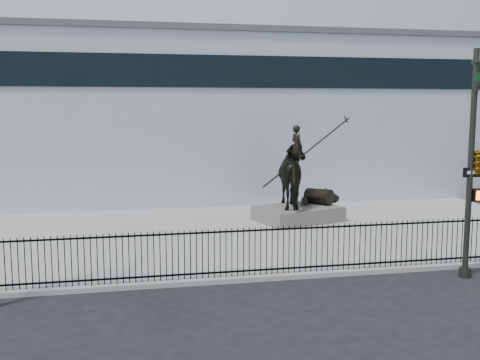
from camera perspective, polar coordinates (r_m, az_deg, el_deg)
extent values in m
plane|color=black|center=(16.25, 0.72, -11.51)|extent=(120.00, 120.00, 0.00)
cube|color=#989895|center=(22.86, -3.03, -5.69)|extent=(30.00, 12.00, 0.15)
cube|color=silver|center=(35.17, -6.26, 6.20)|extent=(44.00, 14.00, 9.00)
cube|color=black|center=(17.33, -0.17, -9.25)|extent=(22.00, 0.05, 0.05)
cube|color=black|center=(17.01, -0.17, -5.22)|extent=(22.00, 0.05, 0.05)
cube|color=black|center=(17.16, -0.17, -7.33)|extent=(22.00, 0.03, 1.50)
cube|color=#504E49|center=(25.43, 5.91, -3.42)|extent=(4.10, 3.38, 0.66)
imported|color=black|center=(25.16, 5.96, 0.46)|extent=(3.12, 3.38, 2.81)
imported|color=black|center=(24.97, 5.79, 3.38)|extent=(0.64, 0.80, 1.90)
cylinder|color=black|center=(25.28, 6.71, 2.76)|extent=(4.34, 1.43, 2.86)
cylinder|color=black|center=(19.07, 21.86, -8.70)|extent=(0.36, 0.36, 0.30)
cylinder|color=black|center=(18.44, 22.37, 1.35)|extent=(0.18, 0.18, 7.00)
imported|color=#B67A14|center=(18.55, 22.97, 1.98)|extent=(0.53, 2.48, 1.00)
cube|color=black|center=(18.67, 23.03, -1.40)|extent=(0.38, 0.22, 0.38)
cube|color=black|center=(18.53, 22.94, 0.73)|extent=(0.95, 0.03, 0.30)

